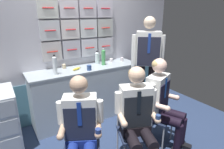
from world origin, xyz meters
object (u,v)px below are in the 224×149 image
at_px(service_trolley, 2,118).
at_px(snack_banana, 76,69).
at_px(crew_member_by_counter, 162,100).
at_px(paper_cup_tan, 111,60).
at_px(crew_member_left, 81,129).
at_px(crew_member_standing, 147,59).
at_px(water_bottle_clear, 97,58).
at_px(folding_chair_by_counter, 151,109).
at_px(crew_member_right, 137,115).
at_px(folding_chair_left, 82,134).
at_px(folding_chair_right, 133,122).

xyz_separation_m(service_trolley, snack_banana, (1.17, 0.10, 0.51)).
relative_size(service_trolley, crew_member_by_counter, 0.67).
height_order(crew_member_by_counter, paper_cup_tan, crew_member_by_counter).
bearing_deg(paper_cup_tan, crew_member_left, -131.79).
height_order(crew_member_standing, snack_banana, crew_member_standing).
height_order(paper_cup_tan, snack_banana, paper_cup_tan).
height_order(water_bottle_clear, snack_banana, water_bottle_clear).
distance_m(crew_member_by_counter, crew_member_standing, 0.90).
height_order(folding_chair_by_counter, crew_member_by_counter, crew_member_by_counter).
bearing_deg(snack_banana, crew_member_by_counter, -57.05).
bearing_deg(paper_cup_tan, crew_member_standing, -59.42).
xyz_separation_m(crew_member_standing, paper_cup_tan, (-0.36, 0.61, -0.11)).
bearing_deg(service_trolley, crew_member_standing, -8.96).
bearing_deg(crew_member_by_counter, crew_member_left, -179.22).
xyz_separation_m(crew_member_right, snack_banana, (-0.22, 1.34, 0.27)).
bearing_deg(crew_member_standing, service_trolley, 171.04).
distance_m(crew_member_left, snack_banana, 1.32).
height_order(crew_member_right, water_bottle_clear, crew_member_right).
bearing_deg(crew_member_by_counter, snack_banana, 122.95).
height_order(crew_member_right, crew_member_by_counter, crew_member_by_counter).
bearing_deg(folding_chair_by_counter, crew_member_standing, 54.88).
bearing_deg(paper_cup_tan, service_trolley, -172.62).
relative_size(folding_chair_left, crew_member_right, 0.65).
height_order(crew_member_left, paper_cup_tan, crew_member_left).
relative_size(folding_chair_right, folding_chair_by_counter, 1.00).
xyz_separation_m(crew_member_by_counter, water_bottle_clear, (-0.30, 1.37, 0.36)).
height_order(folding_chair_left, crew_member_right, crew_member_right).
xyz_separation_m(folding_chair_right, crew_member_standing, (0.85, 0.73, 0.59)).
xyz_separation_m(crew_member_by_counter, crew_member_standing, (0.35, 0.73, 0.39)).
height_order(crew_member_left, crew_member_standing, crew_member_standing).
bearing_deg(folding_chair_right, water_bottle_clear, 81.41).
height_order(service_trolley, folding_chair_left, service_trolley).
bearing_deg(service_trolley, snack_banana, 4.97).
height_order(service_trolley, crew_member_standing, crew_member_standing).
bearing_deg(service_trolley, folding_chair_by_counter, -26.76).
distance_m(crew_member_right, paper_cup_tan, 1.61).
bearing_deg(snack_banana, folding_chair_right, -77.22).
distance_m(folding_chair_by_counter, snack_banana, 1.35).
xyz_separation_m(folding_chair_left, folding_chair_right, (0.65, -0.12, 0.00)).
xyz_separation_m(folding_chair_by_counter, snack_banana, (-0.71, 1.05, 0.46)).
relative_size(folding_chair_right, snack_banana, 4.81).
xyz_separation_m(crew_member_standing, water_bottle_clear, (-0.65, 0.64, -0.03)).
distance_m(crew_member_right, water_bottle_clear, 1.58).
relative_size(crew_member_by_counter, water_bottle_clear, 5.35).
distance_m(service_trolley, crew_member_right, 1.87).
xyz_separation_m(crew_member_by_counter, snack_banana, (-0.77, 1.19, 0.26)).
bearing_deg(crew_member_left, folding_chair_right, 1.53).
relative_size(service_trolley, crew_member_right, 0.67).
bearing_deg(crew_member_right, paper_cup_tan, 69.82).
bearing_deg(crew_member_by_counter, water_bottle_clear, 102.21).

